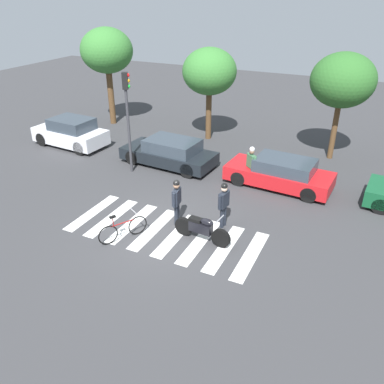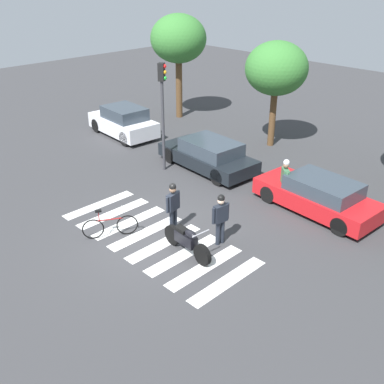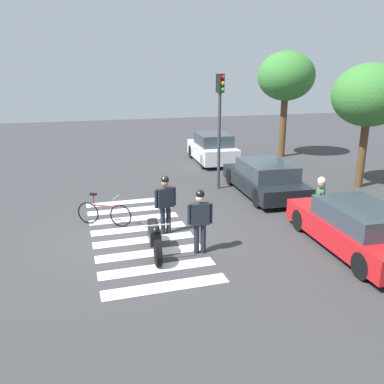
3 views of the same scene
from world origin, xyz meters
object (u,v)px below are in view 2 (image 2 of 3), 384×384
object	(u,v)px
police_motorcycle	(187,241)
car_black_suv	(208,155)
traffic_light_pole	(163,101)
pedestrian_bystander	(285,178)
officer_on_foot	(173,204)
car_white_van	(124,122)
car_red_convertible	(318,195)
leaning_bicycle	(110,226)
officer_by_motorcycle	(221,216)

from	to	relation	value
police_motorcycle	car_black_suv	bearing A→B (deg)	127.89
police_motorcycle	traffic_light_pole	size ratio (longest dim) A/B	0.46
pedestrian_bystander	traffic_light_pole	bearing A→B (deg)	-168.71
officer_on_foot	car_white_van	xyz separation A→B (m)	(-8.77, 4.57, -0.28)
car_red_convertible	car_white_van	bearing A→B (deg)	-179.96
car_black_suv	traffic_light_pole	size ratio (longest dim) A/B	1.03
pedestrian_bystander	police_motorcycle	bearing A→B (deg)	-91.41
car_white_van	car_red_convertible	distance (m)	11.35
traffic_light_pole	car_white_van	bearing A→B (deg)	163.38
leaning_bicycle	pedestrian_bystander	world-z (taller)	pedestrian_bystander
car_white_van	leaning_bicycle	bearing A→B (deg)	-39.46
officer_by_motorcycle	car_white_van	bearing A→B (deg)	158.75
police_motorcycle	pedestrian_bystander	xyz separation A→B (m)	(0.12, 4.81, 0.54)
police_motorcycle	leaning_bicycle	xyz separation A→B (m)	(-2.44, -1.08, -0.08)
officer_on_foot	car_black_suv	world-z (taller)	officer_on_foot
car_red_convertible	officer_by_motorcycle	bearing A→B (deg)	-103.98
pedestrian_bystander	leaning_bicycle	bearing A→B (deg)	-113.44
leaning_bicycle	pedestrian_bystander	bearing A→B (deg)	66.56
car_white_van	car_black_suv	xyz separation A→B (m)	(6.00, 0.01, -0.10)
leaning_bicycle	car_black_suv	world-z (taller)	car_black_suv
car_white_van	officer_by_motorcycle	bearing A→B (deg)	-21.25
car_white_van	traffic_light_pole	distance (m)	5.47
police_motorcycle	car_red_convertible	distance (m)	5.34
officer_on_foot	officer_by_motorcycle	distance (m)	1.66
officer_on_foot	car_red_convertible	xyz separation A→B (m)	(2.57, 4.58, -0.39)
officer_on_foot	car_white_van	world-z (taller)	officer_on_foot
police_motorcycle	leaning_bicycle	world-z (taller)	police_motorcycle
traffic_light_pole	car_red_convertible	bearing A→B (deg)	12.27
traffic_light_pole	police_motorcycle	bearing A→B (deg)	-35.43
car_black_suv	leaning_bicycle	bearing A→B (deg)	-75.76
officer_by_motorcycle	traffic_light_pole	size ratio (longest dim) A/B	0.38
car_red_convertible	leaning_bicycle	bearing A→B (deg)	-121.01
car_white_van	car_black_suv	bearing A→B (deg)	0.06
police_motorcycle	officer_by_motorcycle	bearing A→B (deg)	74.46
pedestrian_bystander	car_white_van	distance (m)	10.15
leaning_bicycle	pedestrian_bystander	xyz separation A→B (m)	(2.56, 5.90, 0.61)
officer_on_foot	car_red_convertible	distance (m)	5.26
police_motorcycle	pedestrian_bystander	bearing A→B (deg)	88.59
leaning_bicycle	officer_by_motorcycle	xyz separation A→B (m)	(2.75, 2.22, 0.60)
police_motorcycle	car_black_suv	xyz separation A→B (m)	(-4.02, 5.17, 0.17)
car_black_suv	officer_on_foot	bearing A→B (deg)	-58.80
police_motorcycle	pedestrian_bystander	distance (m)	4.85
car_red_convertible	officer_on_foot	bearing A→B (deg)	-119.36
officer_on_foot	traffic_light_pole	size ratio (longest dim) A/B	0.39
leaning_bicycle	officer_by_motorcycle	size ratio (longest dim) A/B	0.91
police_motorcycle	leaning_bicycle	size ratio (longest dim) A/B	1.33
leaning_bicycle	car_white_van	bearing A→B (deg)	140.54
traffic_light_pole	pedestrian_bystander	bearing A→B (deg)	11.29
leaning_bicycle	car_black_suv	size ratio (longest dim) A/B	0.34
police_motorcycle	car_white_van	world-z (taller)	car_white_van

